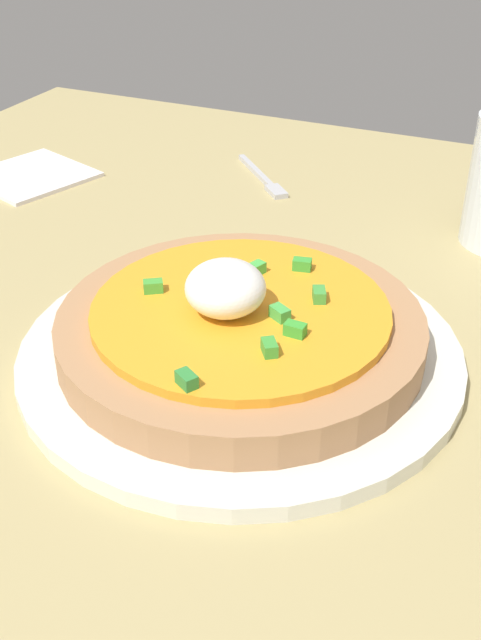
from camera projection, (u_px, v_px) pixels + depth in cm
name	position (u px, v px, depth cm)	size (l,w,h in cm)	color
dining_table	(123.00, 341.00, 56.34)	(96.62, 80.33, 3.18)	tan
plate	(241.00, 352.00, 51.32)	(29.27, 29.27, 1.12)	silver
pizza	(240.00, 325.00, 50.13)	(23.96, 23.96, 6.45)	#AA7B52
fork	(264.00, 179.00, 77.66)	(8.95, 8.69, 0.50)	#B7B7BC
napkin	(31.00, 175.00, 78.65)	(10.54, 10.54, 0.40)	white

